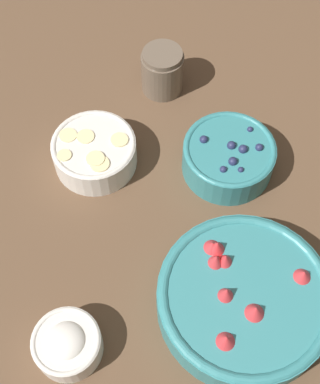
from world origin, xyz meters
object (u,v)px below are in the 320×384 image
Objects in this scene: bowl_strawberries at (244,298)px; bowl_bananas at (94,151)px; bowl_blueberries at (229,156)px; bowl_cream at (67,344)px; jar_chocolate at (162,72)px.

bowl_strawberries is 1.78× the size of bowl_bananas.
bowl_blueberries reaches higher than bowl_cream.
bowl_bananas is 0.33m from bowl_cream.
bowl_bananas is 0.21m from jar_chocolate.
jar_chocolate is at bearing 37.82° from bowl_strawberries.
bowl_blueberries is at bearing 24.03° from bowl_strawberries.
jar_chocolate is (0.13, 0.18, 0.01)m from bowl_blueberries.
jar_chocolate reaches higher than bowl_cream.
bowl_bananas is at bearing 109.75° from bowl_blueberries.
bowl_strawberries reaches higher than bowl_bananas.
bowl_strawberries is 1.63× the size of bowl_blueberries.
bowl_bananas is at bearing 64.52° from bowl_strawberries.
bowl_strawberries reaches higher than bowl_blueberries.
bowl_blueberries is at bearing -126.22° from jar_chocolate.
bowl_strawberries is 0.25m from bowl_blueberries.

